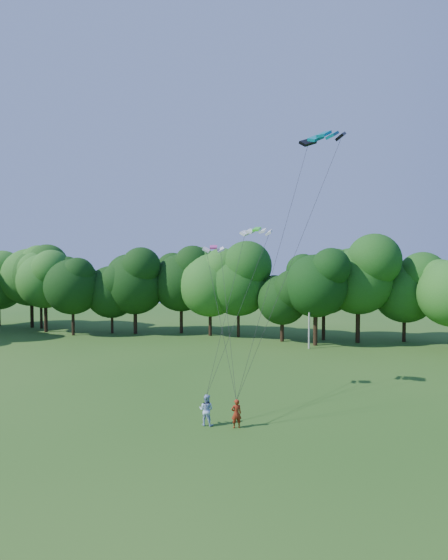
# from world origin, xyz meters

# --- Properties ---
(ground) EXTENTS (160.00, 160.00, 0.00)m
(ground) POSITION_xyz_m (0.00, 0.00, 0.00)
(ground) COLOR #235617
(ground) RESTS_ON ground
(utility_pole) EXTENTS (1.55, 0.19, 7.76)m
(utility_pole) POSITION_xyz_m (6.20, 31.52, 4.00)
(utility_pole) COLOR #A8A9A0
(utility_pole) RESTS_ON ground
(kite_flyer_left) EXTENTS (0.76, 0.66, 1.75)m
(kite_flyer_left) POSITION_xyz_m (2.88, 5.82, 0.87)
(kite_flyer_left) COLOR maroon
(kite_flyer_left) RESTS_ON ground
(kite_flyer_right) EXTENTS (0.99, 0.81, 1.92)m
(kite_flyer_right) POSITION_xyz_m (1.00, 5.80, 0.96)
(kite_flyer_right) COLOR #A8C3EA
(kite_flyer_right) RESTS_ON ground
(kite_teal) EXTENTS (3.11, 2.28, 0.68)m
(kite_teal) POSITION_xyz_m (7.87, 9.87, 18.40)
(kite_teal) COLOR #046D82
(kite_teal) RESTS_ON ground
(kite_green) EXTENTS (2.39, 1.23, 0.40)m
(kite_green) POSITION_xyz_m (3.02, 12.60, 12.50)
(kite_green) COLOR #33E722
(kite_green) RESTS_ON ground
(kite_pink) EXTENTS (1.73, 1.11, 0.33)m
(kite_pink) POSITION_xyz_m (0.02, 11.33, 11.14)
(kite_pink) COLOR #D03990
(kite_pink) RESTS_ON ground
(tree_back_west) EXTENTS (9.34, 9.34, 13.58)m
(tree_back_west) POSITION_xyz_m (-33.84, 37.85, 8.48)
(tree_back_west) COLOR #332314
(tree_back_west) RESTS_ON ground
(tree_back_center) EXTENTS (8.32, 8.32, 12.10)m
(tree_back_center) POSITION_xyz_m (6.86, 33.66, 7.56)
(tree_back_center) COLOR #342514
(tree_back_center) RESTS_ON ground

